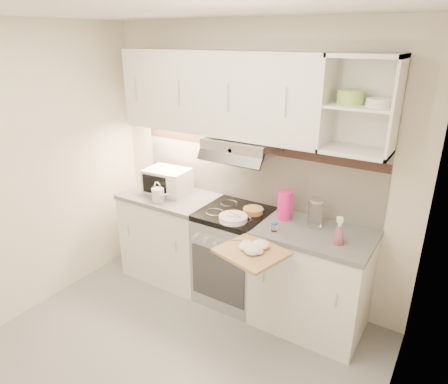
% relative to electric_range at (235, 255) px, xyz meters
% --- Properties ---
extents(ground, '(3.00, 3.00, 0.00)m').
position_rel_electric_range_xyz_m(ground, '(0.00, -1.10, -0.45)').
color(ground, gray).
rests_on(ground, ground).
extents(room_shell, '(3.04, 2.84, 2.52)m').
position_rel_electric_range_xyz_m(room_shell, '(0.00, -0.73, 1.18)').
color(room_shell, silver).
rests_on(room_shell, ground).
extents(base_cabinet_left, '(0.90, 0.60, 0.86)m').
position_rel_electric_range_xyz_m(base_cabinet_left, '(-0.75, 0.00, -0.02)').
color(base_cabinet_left, white).
rests_on(base_cabinet_left, ground).
extents(worktop_left, '(0.92, 0.62, 0.04)m').
position_rel_electric_range_xyz_m(worktop_left, '(-0.75, 0.00, 0.43)').
color(worktop_left, slate).
rests_on(worktop_left, base_cabinet_left).
extents(base_cabinet_right, '(0.90, 0.60, 0.86)m').
position_rel_electric_range_xyz_m(base_cabinet_right, '(0.75, 0.00, -0.02)').
color(base_cabinet_right, white).
rests_on(base_cabinet_right, ground).
extents(worktop_right, '(0.92, 0.62, 0.04)m').
position_rel_electric_range_xyz_m(worktop_right, '(0.75, 0.00, 0.43)').
color(worktop_right, slate).
rests_on(worktop_right, base_cabinet_right).
extents(electric_range, '(0.60, 0.60, 0.90)m').
position_rel_electric_range_xyz_m(electric_range, '(0.00, 0.00, 0.00)').
color(electric_range, '#B7B7BC').
rests_on(electric_range, ground).
extents(microwave, '(0.44, 0.35, 0.24)m').
position_rel_electric_range_xyz_m(microwave, '(-0.81, 0.05, 0.57)').
color(microwave, silver).
rests_on(microwave, worktop_left).
extents(watering_can, '(0.22, 0.12, 0.19)m').
position_rel_electric_range_xyz_m(watering_can, '(-0.73, -0.18, 0.52)').
color(watering_can, silver).
rests_on(watering_can, worktop_left).
extents(plate_stack, '(0.24, 0.24, 0.05)m').
position_rel_electric_range_xyz_m(plate_stack, '(0.09, -0.18, 0.47)').
color(plate_stack, white).
rests_on(plate_stack, electric_range).
extents(bread_loaf, '(0.18, 0.18, 0.04)m').
position_rel_electric_range_xyz_m(bread_loaf, '(0.15, 0.05, 0.47)').
color(bread_loaf, '#A26E46').
rests_on(bread_loaf, electric_range).
extents(pink_pitcher, '(0.13, 0.12, 0.25)m').
position_rel_electric_range_xyz_m(pink_pitcher, '(0.43, 0.09, 0.57)').
color(pink_pitcher, '#E51C7A').
rests_on(pink_pitcher, worktop_right).
extents(glass_jar, '(0.13, 0.13, 0.24)m').
position_rel_electric_range_xyz_m(glass_jar, '(0.70, 0.10, 0.57)').
color(glass_jar, white).
rests_on(glass_jar, worktop_right).
extents(spice_jar, '(0.05, 0.05, 0.08)m').
position_rel_electric_range_xyz_m(spice_jar, '(0.46, -0.17, 0.49)').
color(spice_jar, white).
rests_on(spice_jar, worktop_right).
extents(spray_bottle, '(0.09, 0.09, 0.23)m').
position_rel_electric_range_xyz_m(spray_bottle, '(0.96, -0.10, 0.54)').
color(spray_bottle, pink).
rests_on(spray_bottle, worktop_right).
extents(cutting_board, '(0.54, 0.51, 0.02)m').
position_rel_electric_range_xyz_m(cutting_board, '(0.45, -0.52, 0.42)').
color(cutting_board, tan).
rests_on(cutting_board, base_cabinet_right).
extents(dish_towel, '(0.29, 0.26, 0.07)m').
position_rel_electric_range_xyz_m(dish_towel, '(0.46, -0.51, 0.47)').
color(dish_towel, white).
rests_on(dish_towel, cutting_board).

